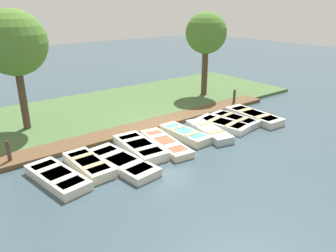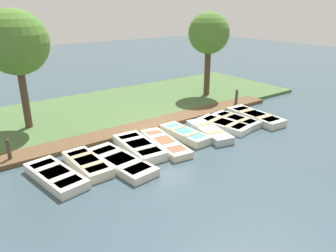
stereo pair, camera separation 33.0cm
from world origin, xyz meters
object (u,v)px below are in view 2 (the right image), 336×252
rowboat_3 (139,147)px  mooring_post_far (236,98)px  rowboat_1 (87,164)px  rowboat_9 (255,117)px  rowboat_5 (185,134)px  park_tree_far_left (16,43)px  rowboat_2 (120,162)px  rowboat_8 (236,120)px  park_tree_left (209,34)px  rowboat_7 (224,125)px  rowboat_6 (209,131)px  mooring_post_near (9,151)px  rowboat_4 (165,143)px  rowboat_0 (56,176)px

rowboat_3 → mooring_post_far: (-2.11, 8.46, 0.34)m
rowboat_1 → rowboat_9: (0.19, 9.85, 0.01)m
rowboat_5 → park_tree_far_left: (-5.51, -5.78, 4.17)m
rowboat_2 → rowboat_8: 7.48m
rowboat_8 → park_tree_left: size_ratio=0.49×
rowboat_7 → park_tree_far_left: 10.87m
rowboat_6 → mooring_post_near: mooring_post_near is taller
rowboat_6 → rowboat_8: size_ratio=1.13×
rowboat_4 → mooring_post_near: mooring_post_near is taller
rowboat_3 → mooring_post_far: size_ratio=2.82×
rowboat_5 → rowboat_8: size_ratio=1.01×
rowboat_1 → mooring_post_near: mooring_post_near is taller
rowboat_8 → mooring_post_near: size_ratio=2.56×
park_tree_far_left → rowboat_0: bearing=-5.9°
rowboat_3 → rowboat_7: 5.08m
rowboat_2 → rowboat_7: bearing=87.7°
mooring_post_near → mooring_post_far: 13.29m
rowboat_1 → rowboat_4: 3.69m
rowboat_2 → rowboat_5: (-0.70, 3.90, 0.03)m
rowboat_2 → rowboat_8: (-0.64, 7.45, 0.01)m
rowboat_2 → rowboat_9: rowboat_9 is taller
rowboat_6 → rowboat_9: rowboat_9 is taller
rowboat_0 → rowboat_8: size_ratio=1.12×
rowboat_0 → rowboat_9: (-0.00, 11.17, 0.02)m
rowboat_2 → rowboat_6: rowboat_6 is taller
rowboat_3 → mooring_post_near: bearing=-109.6°
rowboat_1 → mooring_post_near: bearing=-135.6°
rowboat_0 → rowboat_9: bearing=80.6°
rowboat_4 → park_tree_left: bearing=132.7°
rowboat_8 → rowboat_2: bearing=-91.3°
rowboat_6 → rowboat_4: bearing=-81.9°
rowboat_4 → rowboat_9: rowboat_9 is taller
rowboat_4 → mooring_post_far: mooring_post_far is taller
mooring_post_far → rowboat_9: bearing=-24.2°
rowboat_1 → mooring_post_far: 11.18m
rowboat_4 → park_tree_left: (-5.12, 7.23, 4.07)m
rowboat_1 → rowboat_2: size_ratio=0.75×
park_tree_left → rowboat_5: bearing=-50.4°
park_tree_far_left → rowboat_6: bearing=49.6°
rowboat_0 → park_tree_far_left: 7.21m
rowboat_6 → rowboat_9: 3.58m
rowboat_5 → rowboat_7: rowboat_5 is taller
rowboat_6 → rowboat_9: bearing=103.2°
rowboat_9 → rowboat_4: bearing=-87.3°
rowboat_1 → rowboat_5: size_ratio=0.96×
rowboat_4 → park_tree_left: park_tree_left is taller
rowboat_8 → mooring_post_far: size_ratio=2.56×
rowboat_6 → rowboat_7: bearing=113.5°
rowboat_2 → park_tree_far_left: bearing=-170.4°
rowboat_2 → park_tree_far_left: size_ratio=0.60×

